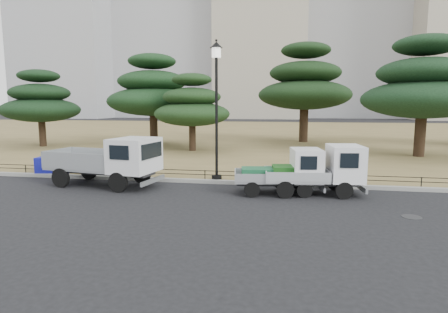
% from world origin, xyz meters
% --- Properties ---
extents(ground, '(220.00, 220.00, 0.00)m').
position_xyz_m(ground, '(0.00, 0.00, 0.00)').
color(ground, black).
extents(lawn, '(120.00, 56.00, 0.15)m').
position_xyz_m(lawn, '(0.00, 30.60, 0.07)').
color(lawn, olive).
rests_on(lawn, ground).
extents(curb, '(120.00, 0.25, 0.16)m').
position_xyz_m(curb, '(0.00, 2.60, 0.08)').
color(curb, gray).
rests_on(curb, ground).
extents(truck_large, '(5.02, 2.57, 2.09)m').
position_xyz_m(truck_large, '(-4.85, 1.30, 1.16)').
color(truck_large, black).
rests_on(truck_large, ground).
extents(truck_kei_front, '(3.50, 1.87, 1.76)m').
position_xyz_m(truck_kei_front, '(2.55, 1.25, 0.88)').
color(truck_kei_front, black).
rests_on(truck_kei_front, ground).
extents(truck_kei_rear, '(3.82, 1.98, 1.92)m').
position_xyz_m(truck_kei_rear, '(3.91, 1.37, 0.96)').
color(truck_kei_rear, black).
rests_on(truck_kei_rear, ground).
extents(street_lamp, '(0.53, 0.53, 5.98)m').
position_xyz_m(street_lamp, '(-0.49, 2.90, 4.19)').
color(street_lamp, black).
rests_on(street_lamp, lawn).
extents(pipe_fence, '(38.00, 0.04, 0.40)m').
position_xyz_m(pipe_fence, '(0.00, 2.75, 0.44)').
color(pipe_fence, black).
rests_on(pipe_fence, lawn).
extents(tarp_pile, '(1.80, 1.46, 1.08)m').
position_xyz_m(tarp_pile, '(-8.68, 3.28, 0.58)').
color(tarp_pile, '#1417A2').
rests_on(tarp_pile, lawn).
extents(manhole, '(0.60, 0.60, 0.01)m').
position_xyz_m(manhole, '(6.50, -1.20, 0.01)').
color(manhole, '#2D2D30').
rests_on(manhole, ground).
extents(pine_west_far, '(5.96, 5.96, 6.02)m').
position_xyz_m(pine_west_far, '(-16.77, 13.48, 3.63)').
color(pine_west_far, black).
rests_on(pine_west_far, lawn).
extents(pine_west_near, '(7.43, 7.43, 7.43)m').
position_xyz_m(pine_west_near, '(-8.58, 16.52, 4.43)').
color(pine_west_near, black).
rests_on(pine_west_near, lawn).
extents(pine_center_left, '(5.41, 5.41, 5.50)m').
position_xyz_m(pine_center_left, '(-4.24, 12.76, 3.33)').
color(pine_center_left, black).
rests_on(pine_center_left, lawn).
extents(pine_center_right, '(8.13, 8.13, 8.63)m').
position_xyz_m(pine_center_right, '(3.85, 20.73, 5.15)').
color(pine_center_right, black).
rests_on(pine_center_right, lawn).
extents(pine_east_near, '(7.52, 7.52, 7.59)m').
position_xyz_m(pine_east_near, '(10.88, 12.41, 4.53)').
color(pine_east_near, black).
rests_on(pine_east_near, lawn).
extents(tower_center_left, '(22.00, 20.00, 55.00)m').
position_xyz_m(tower_center_left, '(-5.00, 85.00, 27.50)').
color(tower_center_left, '#AAA08C').
rests_on(tower_center_left, ground).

